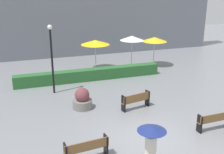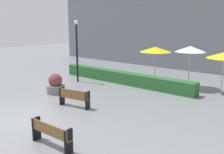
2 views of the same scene
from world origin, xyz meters
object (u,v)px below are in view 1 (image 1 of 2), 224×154
at_px(lamp_post, 52,53).
at_px(patio_umbrella_yellow, 95,42).
at_px(patio_umbrella_white, 132,38).
at_px(patio_umbrella_yellow_far, 155,39).
at_px(bench_mid_center, 136,100).
at_px(pedestrian_with_umbrella, 151,147).
at_px(bench_near_left, 87,148).
at_px(planter_pot, 82,100).
at_px(bench_near_right, 215,120).

bearing_deg(lamp_post, patio_umbrella_yellow, 46.17).
xyz_separation_m(lamp_post, patio_umbrella_white, (6.50, 3.33, -0.10)).
bearing_deg(patio_umbrella_yellow, lamp_post, -133.83).
bearing_deg(patio_umbrella_yellow_far, patio_umbrella_white, -178.12).
relative_size(lamp_post, patio_umbrella_white, 1.59).
distance_m(bench_mid_center, pedestrian_with_umbrella, 5.89).
relative_size(bench_near_left, planter_pot, 1.51).
bearing_deg(pedestrian_with_umbrella, patio_umbrella_yellow, 82.04).
bearing_deg(patio_umbrella_yellow_far, pedestrian_with_umbrella, -117.46).
bearing_deg(bench_near_left, planter_pot, 78.92).
bearing_deg(planter_pot, bench_mid_center, -20.25).
xyz_separation_m(bench_near_left, patio_umbrella_white, (6.28, 10.70, 1.92)).
xyz_separation_m(pedestrian_with_umbrella, patio_umbrella_yellow, (1.84, 13.15, 0.82)).
xyz_separation_m(pedestrian_with_umbrella, planter_pot, (-0.77, 6.50, -0.86)).
relative_size(pedestrian_with_umbrella, patio_umbrella_yellow, 0.90).
xyz_separation_m(planter_pot, lamp_post, (-1.13, 2.75, 2.04)).
relative_size(bench_near_right, planter_pot, 1.54).
bearing_deg(lamp_post, patio_umbrella_yellow_far, 21.81).
xyz_separation_m(bench_near_right, patio_umbrella_white, (0.20, 10.31, 1.93)).
relative_size(bench_mid_center, patio_umbrella_yellow_far, 0.71).
relative_size(bench_mid_center, pedestrian_with_umbrella, 0.79).
height_order(bench_near_left, patio_umbrella_yellow_far, patio_umbrella_yellow_far).
height_order(pedestrian_with_umbrella, patio_umbrella_yellow, patio_umbrella_yellow).
bearing_deg(bench_mid_center, planter_pot, 159.75).
bearing_deg(patio_umbrella_yellow, planter_pot, -111.43).
bearing_deg(patio_umbrella_yellow, bench_near_right, -76.74).
bearing_deg(bench_mid_center, bench_near_right, -52.44).
bearing_deg(lamp_post, bench_mid_center, -44.43).
xyz_separation_m(pedestrian_with_umbrella, patio_umbrella_white, (4.60, 12.58, 1.08)).
bearing_deg(bench_near_left, patio_umbrella_yellow_far, 52.54).
distance_m(bench_near_left, bench_mid_center, 5.11).
distance_m(planter_pot, lamp_post, 3.61).
bearing_deg(bench_near_right, bench_near_left, -176.26).
relative_size(pedestrian_with_umbrella, lamp_post, 0.51).
bearing_deg(bench_near_right, planter_pot, 140.77).
xyz_separation_m(bench_near_right, pedestrian_with_umbrella, (-4.40, -2.27, 0.85)).
height_order(lamp_post, patio_umbrella_white, lamp_post).
bearing_deg(bench_near_left, patio_umbrella_white, 59.62).
bearing_deg(planter_pot, lamp_post, 112.35).
height_order(bench_near_left, bench_mid_center, bench_mid_center).
height_order(bench_mid_center, patio_umbrella_white, patio_umbrella_white).
height_order(lamp_post, patio_umbrella_yellow, lamp_post).
bearing_deg(patio_umbrella_white, bench_mid_center, -110.76).
bearing_deg(pedestrian_with_umbrella, patio_umbrella_white, 69.93).
relative_size(pedestrian_with_umbrella, patio_umbrella_white, 0.81).
xyz_separation_m(lamp_post, patio_umbrella_yellow, (3.74, 3.90, -0.36)).
bearing_deg(patio_umbrella_yellow_far, bench_mid_center, -123.12).
height_order(bench_mid_center, lamp_post, lamp_post).
distance_m(bench_near_right, planter_pot, 6.68).
height_order(bench_mid_center, planter_pot, planter_pot).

